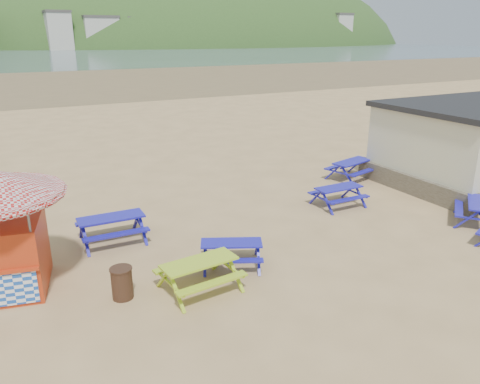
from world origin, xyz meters
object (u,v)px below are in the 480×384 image
litter_bin (122,283)px  picnic_table_yellow (200,275)px  picnic_table_blue_a (112,229)px  amenity_block (478,143)px  picnic_table_blue_b (338,196)px

litter_bin → picnic_table_yellow: bearing=-16.0°
picnic_table_blue_a → amenity_block: size_ratio=0.25×
picnic_table_blue_a → picnic_table_yellow: bearing=-71.0°
picnic_table_blue_a → picnic_table_blue_b: (7.65, -0.68, -0.04)m
litter_bin → amenity_block: amenity_block is taller
litter_bin → amenity_block: bearing=8.6°
picnic_table_yellow → amenity_block: amenity_block is taller
picnic_table_blue_b → picnic_table_yellow: (-6.48, -2.96, 0.02)m
picnic_table_blue_b → litter_bin: litter_bin is taller
picnic_table_blue_b → litter_bin: 8.54m
picnic_table_yellow → litter_bin: size_ratio=2.54×
picnic_table_blue_b → amenity_block: bearing=-1.7°
picnic_table_blue_b → litter_bin: size_ratio=2.22×
picnic_table_blue_b → picnic_table_blue_a: bearing=174.9°
amenity_block → picnic_table_yellow: bearing=-168.3°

